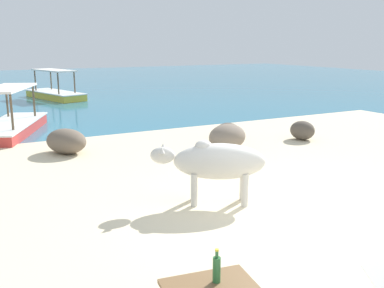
# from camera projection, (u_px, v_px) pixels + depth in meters

# --- Properties ---
(sand_beach) EXTENTS (18.00, 14.00, 0.04)m
(sand_beach) POSITION_uv_depth(u_px,v_px,m) (307.00, 221.00, 6.17)
(sand_beach) COLOR beige
(sand_beach) RESTS_ON ground
(water_surface) EXTENTS (60.00, 36.00, 0.03)m
(water_surface) POSITION_uv_depth(u_px,v_px,m) (38.00, 87.00, 25.09)
(water_surface) COLOR teal
(water_surface) RESTS_ON ground
(cow) EXTENTS (1.71, 1.17, 0.99)m
(cow) POSITION_uv_depth(u_px,v_px,m) (216.00, 162.00, 6.69)
(cow) COLOR beige
(cow) RESTS_ON sand_beach
(bottle) EXTENTS (0.07, 0.07, 0.30)m
(bottle) POSITION_uv_depth(u_px,v_px,m) (217.00, 269.00, 3.65)
(bottle) COLOR #2D6B38
(bottle) RESTS_ON low_bench_table
(shore_rock_large) EXTENTS (0.65, 0.73, 0.48)m
(shore_rock_large) POSITION_uv_depth(u_px,v_px,m) (302.00, 130.00, 11.26)
(shore_rock_large) COLOR brown
(shore_rock_large) RESTS_ON sand_beach
(shore_rock_medium) EXTENTS (1.11, 1.26, 0.55)m
(shore_rock_medium) POSITION_uv_depth(u_px,v_px,m) (66.00, 141.00, 9.86)
(shore_rock_medium) COLOR #6B5B4C
(shore_rock_medium) RESTS_ON sand_beach
(shore_rock_small) EXTENTS (0.88, 0.80, 0.41)m
(shore_rock_small) POSITION_uv_depth(u_px,v_px,m) (227.00, 131.00, 11.37)
(shore_rock_small) COLOR brown
(shore_rock_small) RESTS_ON sand_beach
(shore_rock_flat) EXTENTS (1.22, 1.10, 0.59)m
(shore_rock_flat) POSITION_uv_depth(u_px,v_px,m) (227.00, 137.00, 10.23)
(shore_rock_flat) COLOR gray
(shore_rock_flat) RESTS_ON sand_beach
(boat_yellow) EXTENTS (2.14, 3.85, 1.29)m
(boat_yellow) POSITION_uv_depth(u_px,v_px,m) (55.00, 92.00, 19.82)
(boat_yellow) COLOR gold
(boat_yellow) RESTS_ON water_surface
(boat_red) EXTENTS (2.49, 3.83, 1.29)m
(boat_red) POSITION_uv_depth(u_px,v_px,m) (11.00, 124.00, 12.07)
(boat_red) COLOR #C63833
(boat_red) RESTS_ON water_surface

